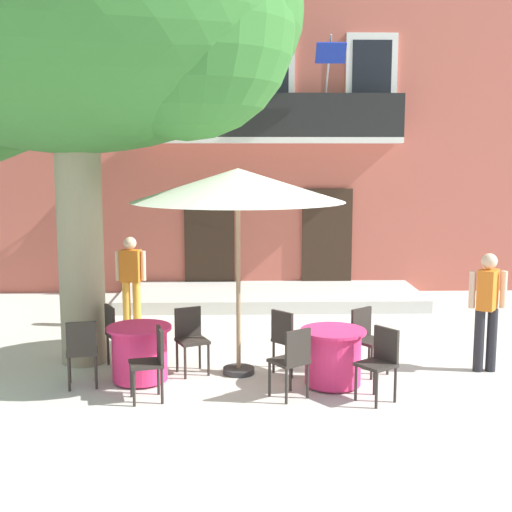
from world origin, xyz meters
TOP-DOWN VIEW (x-y plane):
  - ground_plane at (0.00, 0.00)m, footprint 120.00×120.00m
  - building_facade at (-0.18, 6.99)m, footprint 13.00×5.09m
  - entrance_step_platform at (-0.18, 3.88)m, footprint 6.15×2.23m
  - plane_tree at (-3.22, -0.08)m, footprint 6.55×5.75m
  - cafe_table_near_tree at (0.40, -1.28)m, footprint 0.86×0.86m
  - cafe_chair_near_tree_0 at (0.91, -1.84)m, footprint 0.56×0.56m
  - cafe_chair_near_tree_1 at (0.94, -0.76)m, footprint 0.56×0.56m
  - cafe_chair_near_tree_2 at (-0.17, -0.79)m, footprint 0.57×0.57m
  - cafe_chair_near_tree_3 at (-0.18, -1.77)m, footprint 0.56×0.56m
  - cafe_table_middle at (-2.17, -1.04)m, footprint 0.86×0.86m
  - cafe_chair_middle_0 at (-1.52, -0.67)m, footprint 0.53×0.53m
  - cafe_chair_middle_1 at (-2.58, -0.41)m, footprint 0.54×0.54m
  - cafe_chair_middle_2 at (-2.89, -1.29)m, footprint 0.48×0.48m
  - cafe_chair_middle_3 at (-1.92, -1.75)m, footprint 0.49×0.49m
  - cafe_umbrella at (-0.84, -0.74)m, footprint 2.90×2.90m
  - pedestrian_near_entrance at (-2.73, 1.88)m, footprint 0.53×0.28m
  - pedestrian_mid_plaza at (2.63, -0.73)m, footprint 0.53×0.40m

SIDE VIEW (x-z plane):
  - ground_plane at x=0.00m, z-range 0.00..0.00m
  - entrance_step_platform at x=-0.18m, z-range 0.00..0.25m
  - cafe_table_near_tree at x=0.40m, z-range 0.01..0.77m
  - cafe_table_middle at x=-2.17m, z-range 0.01..0.77m
  - cafe_chair_near_tree_0 at x=0.91m, z-range 0.07..0.98m
  - cafe_chair_near_tree_1 at x=0.94m, z-range 0.07..0.98m
  - cafe_chair_near_tree_2 at x=-0.17m, z-range 0.07..0.98m
  - cafe_chair_near_tree_3 at x=-0.18m, z-range 0.07..0.98m
  - cafe_chair_middle_0 at x=-1.52m, z-range 0.07..0.98m
  - cafe_chair_middle_1 at x=-2.58m, z-range 0.07..0.98m
  - cafe_chair_middle_2 at x=-2.89m, z-range 0.07..0.98m
  - cafe_chair_middle_3 at x=-1.92m, z-range 0.07..0.98m
  - pedestrian_near_entrance at x=-2.73m, z-range 0.10..1.72m
  - pedestrian_mid_plaza at x=2.63m, z-range 0.11..1.79m
  - cafe_umbrella at x=-0.84m, z-range 1.19..4.04m
  - building_facade at x=-0.18m, z-range 0.00..7.50m
  - plane_tree at x=-3.22m, z-range 1.38..8.26m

